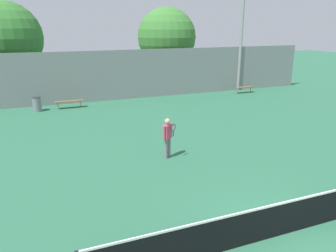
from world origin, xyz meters
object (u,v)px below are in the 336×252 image
Objects in this scene: tennis_player at (168,135)px; bench_courtside_far at (244,87)px; light_pole_far_right at (243,16)px; tennis_net at (288,217)px; trash_bin at (37,104)px; tree_dark_dense at (167,37)px; tree_green_broad at (6,38)px; bench_courtside_near at (69,101)px.

bench_courtside_far is (10.72, 10.26, -0.53)m from tennis_player.
light_pole_far_right is (10.96, 11.50, 4.99)m from tennis_player.
bench_courtside_far is at bearing -101.07° from light_pole_far_right.
tennis_player is 0.17× the size of light_pole_far_right.
tennis_net is 17.21m from trash_bin.
bench_courtside_far is at bearing 59.10° from tennis_net.
tennis_player is 0.25× the size of tree_dark_dense.
tennis_net is at bearing -119.68° from light_pole_far_right.
tennis_player is 17.18m from tree_dark_dense.
tree_green_broad is at bearing 109.03° from tennis_net.
trash_bin is at bearing -74.05° from tree_green_broad.
tree_green_broad reaches higher than trash_bin.
bench_courtside_far is at bearing 9.85° from tennis_player.
tennis_player is 16.65m from light_pole_far_right.
tree_dark_dense reaches higher than tennis_player.
tennis_player reaches higher than bench_courtside_far.
tennis_net is at bearing -76.44° from bench_courtside_near.
trash_bin is 0.13× the size of tree_green_broad.
bench_courtside_far is 5.66m from light_pole_far_right.
light_pole_far_right is (9.97, 17.50, 5.46)m from tennis_net.
tree_dark_dense is (11.07, 5.54, 3.79)m from trash_bin.
tree_dark_dense reaches higher than bench_courtside_near.
bench_courtside_far is (9.73, 16.26, -0.06)m from tennis_net.
bench_courtside_far is (13.65, 0.00, -0.00)m from bench_courtside_near.
bench_courtside_near is 2.00m from trash_bin.
bench_courtside_near is 11.25m from tree_dark_dense.
light_pole_far_right is at bearing 5.08° from bench_courtside_near.
light_pole_far_right is at bearing 12.46° from tennis_player.
tennis_net is at bearing -70.97° from tree_green_broad.
trash_bin is at bearing -177.30° from bench_courtside_near.
light_pole_far_right is 6.62m from tree_dark_dense.
light_pole_far_right reaches higher than trash_bin.
bench_courtside_near is at bearing -57.25° from tree_green_broad.
tree_dark_dense is (9.08, 5.45, 3.82)m from bench_courtside_near.
light_pole_far_right is at bearing 78.93° from bench_courtside_far.
tree_green_broad reaches higher than tennis_net.
trash_bin is at bearing -179.65° from bench_courtside_far.
tree_dark_dense reaches higher than tennis_net.
tree_green_broad is 1.03× the size of tree_dark_dense.
bench_courtside_far is 18.61m from tree_green_broad.
trash_bin reaches higher than bench_courtside_near.
light_pole_far_right is (0.24, 1.24, 5.52)m from bench_courtside_far.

